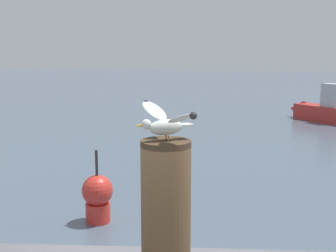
{
  "coord_description": "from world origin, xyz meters",
  "views": [
    {
      "loc": [
        0.2,
        -3.18,
        3.11
      ],
      "look_at": [
        0.03,
        -0.1,
        2.59
      ],
      "focal_mm": 49.45,
      "sensor_mm": 36.0,
      "label": 1
    }
  ],
  "objects_px": {
    "seagull": "(165,121)",
    "channel_buoy": "(97,196)",
    "boat_red": "(320,110)",
    "mooring_post": "(166,207)"
  },
  "relations": [
    {
      "from": "mooring_post",
      "to": "channel_buoy",
      "type": "height_order",
      "value": "mooring_post"
    },
    {
      "from": "seagull",
      "to": "boat_red",
      "type": "bearing_deg",
      "value": 71.92
    },
    {
      "from": "mooring_post",
      "to": "boat_red",
      "type": "relative_size",
      "value": 0.28
    },
    {
      "from": "seagull",
      "to": "channel_buoy",
      "type": "relative_size",
      "value": 0.49
    },
    {
      "from": "mooring_post",
      "to": "boat_red",
      "type": "height_order",
      "value": "mooring_post"
    },
    {
      "from": "seagull",
      "to": "channel_buoy",
      "type": "height_order",
      "value": "seagull"
    },
    {
      "from": "channel_buoy",
      "to": "seagull",
      "type": "bearing_deg",
      "value": -73.13
    },
    {
      "from": "mooring_post",
      "to": "boat_red",
      "type": "distance_m",
      "value": 18.09
    },
    {
      "from": "seagull",
      "to": "boat_red",
      "type": "xyz_separation_m",
      "value": [
        5.59,
        17.13,
        -2.17
      ]
    },
    {
      "from": "mooring_post",
      "to": "channel_buoy",
      "type": "xyz_separation_m",
      "value": [
        -1.53,
        5.04,
        -1.63
      ]
    }
  ]
}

